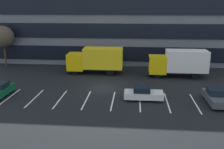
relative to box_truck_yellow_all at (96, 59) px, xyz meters
The scene contains 8 objects.
ground_plane 6.96m from the box_truck_yellow_all, 73.60° to the right, with size 120.00×120.00×0.00m, color black.
office_building 12.80m from the box_truck_yellow_all, 80.81° to the left, with size 40.97×13.86×14.40m.
lot_markings 10.91m from the box_truck_yellow_all, 79.92° to the right, with size 19.74×5.40×0.01m.
box_truck_yellow_all is the anchor object (origin of this frame).
box_truck_yellow 11.48m from the box_truck_yellow_all, ahead, with size 7.93×2.63×3.68m.
sedan_white 11.94m from the box_truck_yellow_all, 57.27° to the right, with size 4.04×1.69×1.45m.
sedan_charcoal 17.22m from the box_truck_yellow_all, 37.17° to the right, with size 1.78×4.26×1.53m.
bare_tree 15.66m from the box_truck_yellow_all, 168.35° to the left, with size 3.41×3.41×6.39m.
Camera 1 is at (3.48, -29.05, 9.83)m, focal length 41.15 mm.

